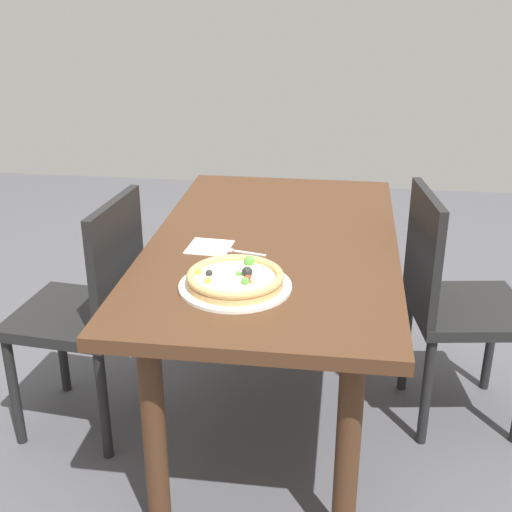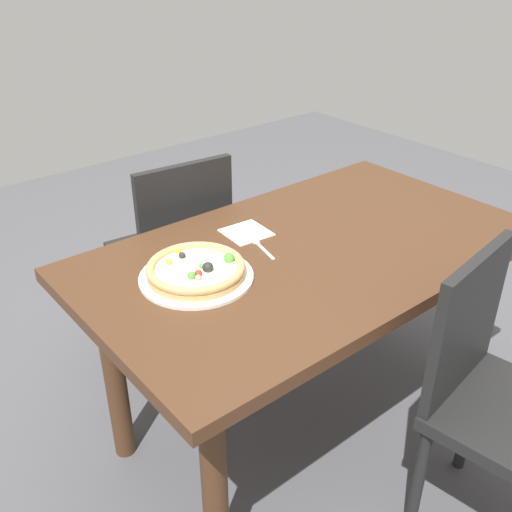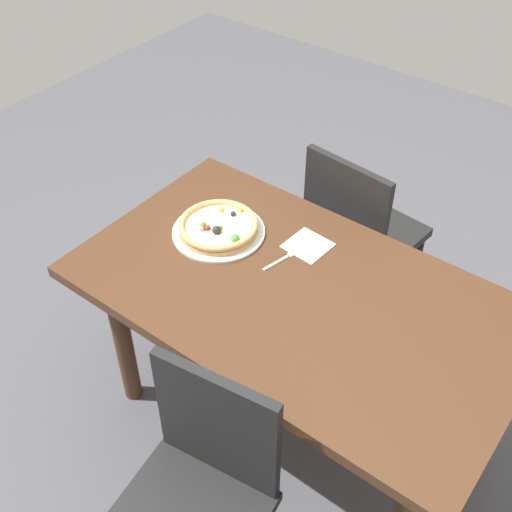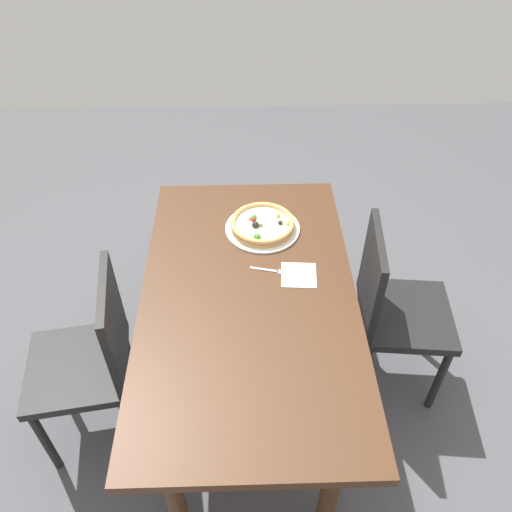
{
  "view_description": "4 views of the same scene",
  "coord_description": "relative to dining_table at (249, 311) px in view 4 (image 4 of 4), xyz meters",
  "views": [
    {
      "loc": [
        -2.13,
        -0.23,
        1.6
      ],
      "look_at": [
        -0.19,
        0.03,
        0.75
      ],
      "focal_mm": 47.55,
      "sensor_mm": 36.0,
      "label": 1
    },
    {
      "loc": [
        -1.16,
        -1.15,
        1.61
      ],
      "look_at": [
        -0.19,
        0.03,
        0.75
      ],
      "focal_mm": 41.07,
      "sensor_mm": 36.0,
      "label": 2
    },
    {
      "loc": [
        0.79,
        -1.25,
        2.2
      ],
      "look_at": [
        -0.19,
        0.03,
        0.75
      ],
      "focal_mm": 45.3,
      "sensor_mm": 36.0,
      "label": 3
    },
    {
      "loc": [
        1.33,
        -0.01,
        2.18
      ],
      "look_at": [
        -0.19,
        0.03,
        0.75
      ],
      "focal_mm": 35.58,
      "sensor_mm": 36.0,
      "label": 4
    }
  ],
  "objects": [
    {
      "name": "ground_plane",
      "position": [
        0.0,
        0.0,
        -0.64
      ],
      "size": [
        6.0,
        6.0,
        0.0
      ],
      "primitive_type": "plane",
      "color": "#4C4C51"
    },
    {
      "name": "dining_table",
      "position": [
        0.0,
        0.0,
        0.0
      ],
      "size": [
        1.46,
        0.84,
        0.73
      ],
      "color": "#472B19",
      "rests_on": "ground"
    },
    {
      "name": "chair_near",
      "position": [
        0.11,
        -0.63,
        -0.14
      ],
      "size": [
        0.45,
        0.45,
        0.89
      ],
      "rotation": [
        0.0,
        0.0,
        3.29
      ],
      "color": "black",
      "rests_on": "ground"
    },
    {
      "name": "chair_far",
      "position": [
        -0.12,
        0.63,
        -0.14
      ],
      "size": [
        0.44,
        0.44,
        0.89
      ],
      "rotation": [
        0.0,
        0.0,
        -0.1
      ],
      "color": "black",
      "rests_on": "ground"
    },
    {
      "name": "plate",
      "position": [
        -0.39,
        0.07,
        0.1
      ],
      "size": [
        0.33,
        0.33,
        0.01
      ],
      "primitive_type": "cylinder",
      "color": "silver",
      "rests_on": "dining_table"
    },
    {
      "name": "pizza",
      "position": [
        -0.39,
        0.07,
        0.13
      ],
      "size": [
        0.28,
        0.28,
        0.05
      ],
      "color": "tan",
      "rests_on": "plate"
    },
    {
      "name": "fork",
      "position": [
        -0.12,
        0.1,
        0.1
      ],
      "size": [
        0.05,
        0.16,
        0.0
      ],
      "rotation": [
        0.0,
        0.0,
        1.34
      ],
      "color": "silver",
      "rests_on": "dining_table"
    },
    {
      "name": "napkin",
      "position": [
        -0.1,
        0.2,
        0.1
      ],
      "size": [
        0.15,
        0.15,
        0.0
      ],
      "primitive_type": "cube",
      "rotation": [
        0.0,
        0.0,
        -0.07
      ],
      "color": "white",
      "rests_on": "dining_table"
    }
  ]
}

